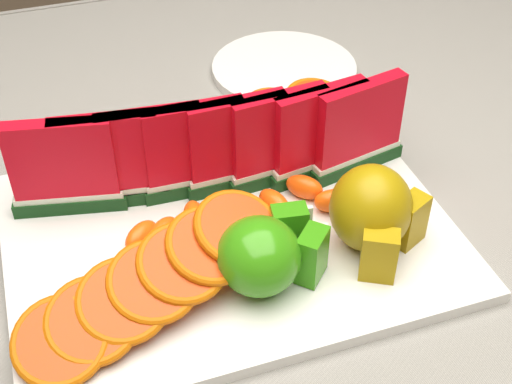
# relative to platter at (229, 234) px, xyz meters

# --- Properties ---
(table) EXTENTS (1.40, 0.90, 0.75)m
(table) POSITION_rel_platter_xyz_m (-0.06, 0.04, -0.11)
(table) COLOR #4A2E1B
(table) RESTS_ON ground
(tablecloth) EXTENTS (1.53, 1.03, 0.20)m
(tablecloth) POSITION_rel_platter_xyz_m (-0.06, 0.04, -0.05)
(tablecloth) COLOR slate
(tablecloth) RESTS_ON table
(platter) EXTENTS (0.40, 0.30, 0.01)m
(platter) POSITION_rel_platter_xyz_m (0.00, 0.00, 0.00)
(platter) COLOR silver
(platter) RESTS_ON tablecloth
(apple_cluster) EXTENTS (0.11, 0.09, 0.07)m
(apple_cluster) POSITION_rel_platter_xyz_m (0.01, -0.07, 0.04)
(apple_cluster) COLOR #3E9222
(apple_cluster) RESTS_ON platter
(pear_cluster) EXTENTS (0.09, 0.10, 0.08)m
(pear_cluster) POSITION_rel_platter_xyz_m (0.11, -0.06, 0.04)
(pear_cluster) COLOR #926203
(pear_cluster) RESTS_ON platter
(side_plate) EXTENTS (0.23, 0.23, 0.01)m
(side_plate) POSITION_rel_platter_xyz_m (0.15, 0.27, -0.00)
(side_plate) COLOR silver
(side_plate) RESTS_ON tablecloth
(watermelon_row) EXTENTS (0.39, 0.07, 0.10)m
(watermelon_row) POSITION_rel_platter_xyz_m (0.01, 0.06, 0.05)
(watermelon_row) COLOR #09370F
(watermelon_row) RESTS_ON platter
(orange_fan_front) EXTENTS (0.25, 0.14, 0.06)m
(orange_fan_front) POSITION_rel_platter_xyz_m (-0.08, -0.07, 0.04)
(orange_fan_front) COLOR #D13A00
(orange_fan_front) RESTS_ON platter
(orange_fan_back) EXTENTS (0.33, 0.10, 0.04)m
(orange_fan_back) POSITION_rel_platter_xyz_m (0.02, 0.13, 0.03)
(orange_fan_back) COLOR #D13A00
(orange_fan_back) RESTS_ON platter
(tangerine_segments) EXTENTS (0.22, 0.07, 0.02)m
(tangerine_segments) POSITION_rel_platter_xyz_m (0.01, 0.01, 0.02)
(tangerine_segments) COLOR #CE3900
(tangerine_segments) RESTS_ON platter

